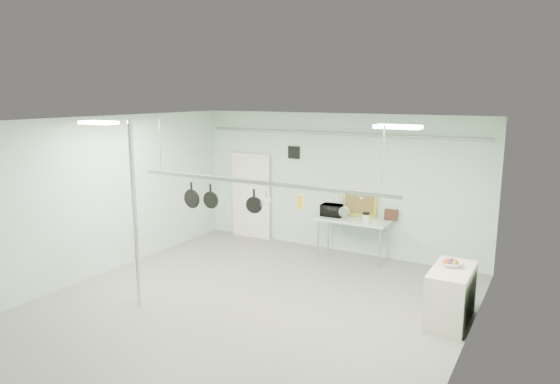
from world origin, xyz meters
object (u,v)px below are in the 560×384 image
Objects in this scene: coffee_canister at (366,219)px; side_cabinet at (451,295)px; chrome_pole at (135,216)px; prep_table at (353,222)px; skillet_mid at (211,196)px; fruit_bowl at (451,264)px; skillet_right at (254,200)px; pot_rack at (258,181)px; skillet_left at (192,195)px; microwave at (333,210)px.

side_cabinet is at bearing -42.83° from coffee_canister.
chrome_pole reaches higher than prep_table.
skillet_mid is (-1.38, -3.30, 1.04)m from prep_table.
fruit_bowl reaches higher than prep_table.
coffee_canister is 0.55× the size of fruit_bowl.
skillet_right is (-0.83, -3.14, 0.89)m from coffee_canister.
coffee_canister is 3.36m from skillet_right.
chrome_pole is at bearing -156.21° from fruit_bowl.
pot_rack is 12.38× the size of skillet_right.
skillet_left reaches higher than fruit_bowl.
pot_rack is 3.40m from fruit_bowl.
fruit_bowl is at bearing -39.80° from prep_table.
side_cabinet is 0.25× the size of pot_rack.
pot_rack is 11.09× the size of skillet_mid.
coffee_canister is 2.88m from fruit_bowl.
pot_rack reaches higher than coffee_canister.
skillet_mid is 1.12× the size of skillet_right.
chrome_pole is 4.85m from prep_table.
chrome_pole reaches higher than skillet_left.
coffee_canister is at bearing 166.37° from microwave.
chrome_pole is 1.32m from skillet_mid.
prep_table is at bearing 155.16° from coffee_canister.
skillet_right reaches higher than side_cabinet.
skillet_right is at bearing 180.00° from pot_rack.
microwave is at bearing 144.09° from side_cabinet.
chrome_pole reaches higher than skillet_right.
skillet_right is at bearing -98.18° from prep_table.
coffee_canister is at bearing 56.64° from skillet_mid.
microwave is 3.42m from skillet_right.
side_cabinet is 0.51m from fruit_bowl.
prep_table is 3.50m from skillet_right.
fruit_bowl is 4.56m from skillet_left.
fruit_bowl is (2.90, 1.22, -1.29)m from pot_rack.
fruit_bowl is 0.70× the size of skillet_left.
chrome_pole is 4.61m from microwave.
pot_rack reaches higher than fruit_bowl.
skillet_left is 1.23× the size of skillet_right.
prep_table is at bearing 65.32° from skillet_right.
prep_table is at bearing 139.21° from side_cabinet.
side_cabinet is at bearing 3.49° from skillet_right.
coffee_canister reaches higher than side_cabinet.
pot_rack is 1.04m from skillet_mid.
prep_table is 3.72m from skillet_mid.
side_cabinet is at bearing -67.05° from fruit_bowl.
pot_rack reaches higher than prep_table.
fruit_bowl is 0.86× the size of skillet_right.
coffee_canister is 3.69m from skillet_mid.
skillet_left is (-4.35, -1.10, 1.40)m from side_cabinet.
skillet_mid is (-3.88, -1.22, 0.93)m from fruit_bowl.
prep_table is at bearing 176.53° from microwave.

